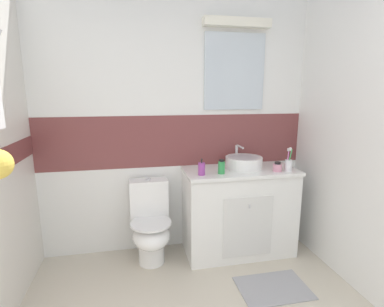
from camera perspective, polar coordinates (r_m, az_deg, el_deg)
wall_back_tiled at (r=2.90m, az=-3.03°, el=5.77°), size 3.20×0.20×2.50m
vanity_cabinet at (r=2.97m, az=9.03°, el=-10.94°), size 1.06×0.52×0.85m
sink_basin at (r=2.87m, az=10.01°, el=-1.62°), size 0.35×0.40×0.20m
toilet at (r=2.83m, az=-8.07°, el=-13.59°), size 0.37×0.50×0.77m
toothbrush_cup at (r=2.86m, az=18.23°, el=-2.04°), size 0.07×0.07×0.22m
soap_dispenser at (r=2.58m, az=1.87°, el=-2.99°), size 0.06×0.06×0.15m
lotion_bottle_short at (r=2.64m, az=5.75°, el=-2.63°), size 0.06×0.06×0.13m
hair_gel_jar at (r=2.82m, az=16.28°, el=-2.54°), size 0.08×0.08×0.09m
bath_mat at (r=2.71m, az=15.48°, el=-23.88°), size 0.56×0.39×0.01m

